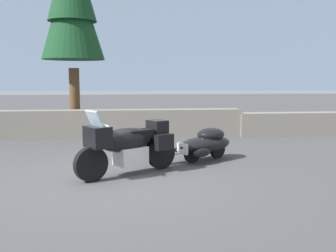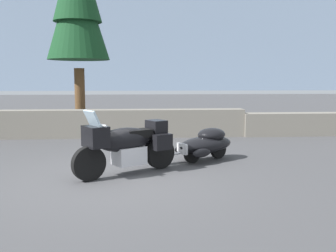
{
  "view_description": "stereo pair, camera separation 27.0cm",
  "coord_description": "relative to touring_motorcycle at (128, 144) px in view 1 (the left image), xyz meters",
  "views": [
    {
      "loc": [
        0.27,
        -7.11,
        1.91
      ],
      "look_at": [
        1.17,
        1.26,
        0.85
      ],
      "focal_mm": 40.06,
      "sensor_mm": 36.0,
      "label": 1
    },
    {
      "loc": [
        0.54,
        -7.13,
        1.91
      ],
      "look_at": [
        1.17,
        1.26,
        0.85
      ],
      "focal_mm": 40.06,
      "sensor_mm": 36.0,
      "label": 2
    }
  ],
  "objects": [
    {
      "name": "car_shaped_trailer",
      "position": [
        1.82,
        1.15,
        -0.21
      ],
      "size": [
        2.05,
        1.49,
        0.76
      ],
      "color": "black",
      "rests_on": "ground"
    },
    {
      "name": "distant_ridgeline",
      "position": [
        -0.27,
        94.88,
        7.38
      ],
      "size": [
        240.0,
        80.0,
        16.0
      ],
      "primitive_type": "cube",
      "color": "#7F93AD",
      "rests_on": "ground"
    },
    {
      "name": "touring_motorcycle",
      "position": [
        0.0,
        0.0,
        0.0
      ],
      "size": [
        2.03,
        1.47,
        1.33
      ],
      "color": "black",
      "rests_on": "ground"
    },
    {
      "name": "ground_plane",
      "position": [
        -0.27,
        -0.29,
        -0.62
      ],
      "size": [
        80.0,
        80.0,
        0.0
      ],
      "primitive_type": "plane",
      "color": "#424244"
    },
    {
      "name": "stone_guard_wall",
      "position": [
        0.21,
        4.87,
        -0.2
      ],
      "size": [
        24.0,
        0.69,
        0.91
      ],
      "color": "slate",
      "rests_on": "ground"
    }
  ]
}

